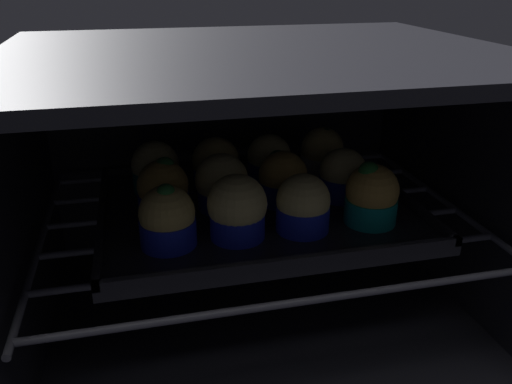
# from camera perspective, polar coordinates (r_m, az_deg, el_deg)

# --- Properties ---
(oven_cavity) EXTENTS (0.59, 0.47, 0.37)m
(oven_cavity) POSITION_cam_1_polar(r_m,az_deg,el_deg) (0.71, -0.64, 1.03)
(oven_cavity) COLOR black
(oven_cavity) RESTS_ON ground
(oven_rack) EXTENTS (0.55, 0.42, 0.01)m
(oven_rack) POSITION_cam_1_polar(r_m,az_deg,el_deg) (0.69, 0.16, -2.92)
(oven_rack) COLOR #51515B
(oven_rack) RESTS_ON oven_cavity
(baking_tray) EXTENTS (0.40, 0.32, 0.02)m
(baking_tray) POSITION_cam_1_polar(r_m,az_deg,el_deg) (0.69, 0.00, -1.82)
(baking_tray) COLOR black
(baking_tray) RESTS_ON oven_rack
(muffin_row0_col0) EXTENTS (0.06, 0.06, 0.08)m
(muffin_row0_col0) POSITION_cam_1_polar(r_m,az_deg,el_deg) (0.59, -9.70, -2.94)
(muffin_row0_col0) COLOR #1928B7
(muffin_row0_col0) RESTS_ON baking_tray
(muffin_row0_col1) EXTENTS (0.07, 0.07, 0.08)m
(muffin_row0_col1) POSITION_cam_1_polar(r_m,az_deg,el_deg) (0.59, -2.08, -1.94)
(muffin_row0_col1) COLOR #1928B7
(muffin_row0_col1) RESTS_ON baking_tray
(muffin_row0_col2) EXTENTS (0.06, 0.06, 0.07)m
(muffin_row0_col2) POSITION_cam_1_polar(r_m,az_deg,el_deg) (0.61, 5.16, -1.47)
(muffin_row0_col2) COLOR #1928B7
(muffin_row0_col2) RESTS_ON baking_tray
(muffin_row0_col3) EXTENTS (0.06, 0.06, 0.08)m
(muffin_row0_col3) POSITION_cam_1_polar(r_m,az_deg,el_deg) (0.64, 12.55, -0.41)
(muffin_row0_col3) COLOR #0C8C84
(muffin_row0_col3) RESTS_ON baking_tray
(muffin_row1_col0) EXTENTS (0.06, 0.06, 0.08)m
(muffin_row1_col0) POSITION_cam_1_polar(r_m,az_deg,el_deg) (0.66, -10.13, 0.15)
(muffin_row1_col0) COLOR #1928B7
(muffin_row1_col0) RESTS_ON baking_tray
(muffin_row1_col1) EXTENTS (0.07, 0.07, 0.07)m
(muffin_row1_col1) POSITION_cam_1_polar(r_m,az_deg,el_deg) (0.67, -3.78, 0.85)
(muffin_row1_col1) COLOR #1928B7
(muffin_row1_col1) RESTS_ON baking_tray
(muffin_row1_col2) EXTENTS (0.06, 0.06, 0.07)m
(muffin_row1_col2) POSITION_cam_1_polar(r_m,az_deg,el_deg) (0.69, 2.95, 1.37)
(muffin_row1_col2) COLOR #1928B7
(muffin_row1_col2) RESTS_ON baking_tray
(muffin_row1_col3) EXTENTS (0.06, 0.06, 0.07)m
(muffin_row1_col3) POSITION_cam_1_polar(r_m,az_deg,el_deg) (0.71, 9.50, 1.70)
(muffin_row1_col3) COLOR #1928B7
(muffin_row1_col3) RESTS_ON baking_tray
(muffin_row2_col0) EXTENTS (0.07, 0.07, 0.07)m
(muffin_row2_col0) POSITION_cam_1_polar(r_m,az_deg,el_deg) (0.73, -10.96, 2.46)
(muffin_row2_col0) COLOR #0C8C84
(muffin_row2_col0) RESTS_ON baking_tray
(muffin_row2_col1) EXTENTS (0.07, 0.07, 0.07)m
(muffin_row2_col1) POSITION_cam_1_polar(r_m,az_deg,el_deg) (0.74, -4.44, 3.01)
(muffin_row2_col1) COLOR #1928B7
(muffin_row2_col1) RESTS_ON baking_tray
(muffin_row2_col2) EXTENTS (0.06, 0.06, 0.07)m
(muffin_row2_col2) POSITION_cam_1_polar(r_m,az_deg,el_deg) (0.76, 1.44, 3.50)
(muffin_row2_col2) COLOR #1928B7
(muffin_row2_col2) RESTS_ON baking_tray
(muffin_row2_col3) EXTENTS (0.06, 0.06, 0.07)m
(muffin_row2_col3) POSITION_cam_1_polar(r_m,az_deg,el_deg) (0.78, 7.26, 4.21)
(muffin_row2_col3) COLOR silver
(muffin_row2_col3) RESTS_ON baking_tray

